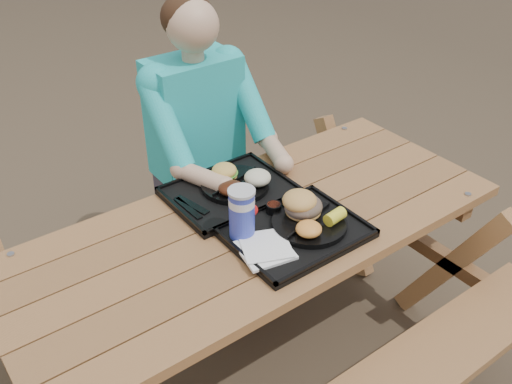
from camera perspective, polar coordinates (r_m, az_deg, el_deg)
ground at (r=2.53m, az=0.00°, el=-16.80°), size 60.00×60.00×0.00m
picnic_table at (r=2.26m, az=0.00°, el=-10.73°), size 1.80×1.49×0.75m
tray_near at (r=1.95m, az=4.00°, el=-4.13°), size 0.45×0.35×0.02m
tray_far at (r=2.15m, az=-2.61°, el=-0.06°), size 0.45×0.35×0.02m
plate_near at (r=1.97m, az=5.35°, el=-3.15°), size 0.26×0.26×0.02m
plate_far at (r=2.16m, az=-2.11°, el=0.76°), size 0.26×0.26×0.02m
napkin_stack at (r=1.85m, az=0.91°, el=-5.76°), size 0.19×0.19×0.02m
soda_cup at (r=1.87m, az=-1.42°, el=-2.27°), size 0.09×0.09×0.17m
condiment_bbq at (r=2.02m, az=1.78°, el=-1.60°), size 0.06×0.06×0.03m
condiment_mustard at (r=2.05m, az=3.32°, el=-1.13°), size 0.06×0.06×0.03m
sandwich at (r=1.96m, az=4.81°, el=-0.51°), size 0.13×0.13×0.13m
mac_cheese at (r=1.89m, az=5.30°, el=-3.69°), size 0.09×0.09×0.04m
corn_cob at (r=1.95m, az=7.90°, el=-2.45°), size 0.08×0.08×0.04m
cutlery_far at (r=2.07m, az=-6.44°, el=-1.28°), size 0.06×0.16×0.01m
burger at (r=2.16m, az=-3.20°, el=2.44°), size 0.10×0.10×0.09m
baked_beans at (r=2.08m, az=-2.51°, el=0.41°), size 0.09×0.09×0.04m
potato_salad at (r=2.13m, az=0.16°, el=1.45°), size 0.10×0.10×0.06m
diner at (r=2.57m, az=-5.63°, el=2.77°), size 0.48×0.84×1.28m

